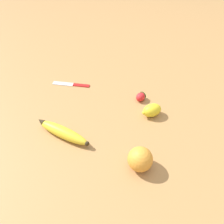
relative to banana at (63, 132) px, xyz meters
The scene contains 6 objects.
ground_plane 0.16m from the banana, 55.25° to the right, with size 3.00×3.00×0.00m, color #A87A47.
banana is the anchor object (origin of this frame).
orange 0.27m from the banana, 118.41° to the right, with size 0.07×0.07×0.07m.
strawberry 0.33m from the banana, 59.59° to the right, with size 0.05×0.05×0.03m.
lemon 0.33m from the banana, 75.31° to the right, with size 0.07×0.08×0.05m.
paring_knife 0.28m from the banana, ahead, with size 0.05×0.16×0.01m.
Camera 1 is at (-0.56, -0.01, 0.58)m, focal length 35.00 mm.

